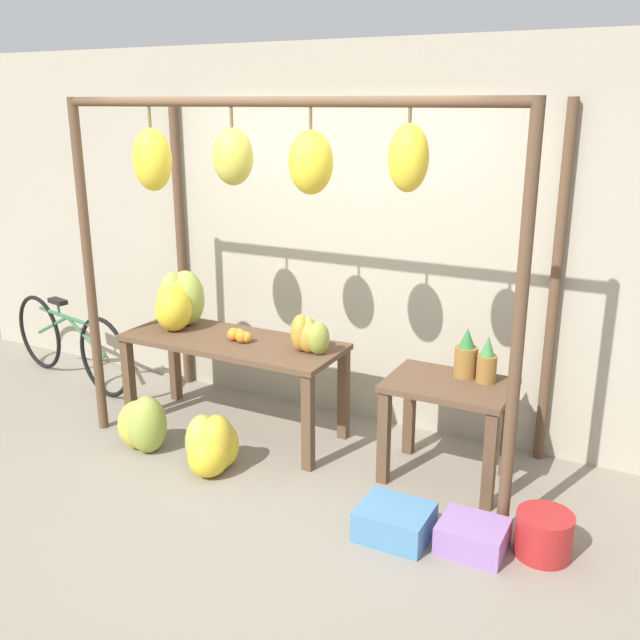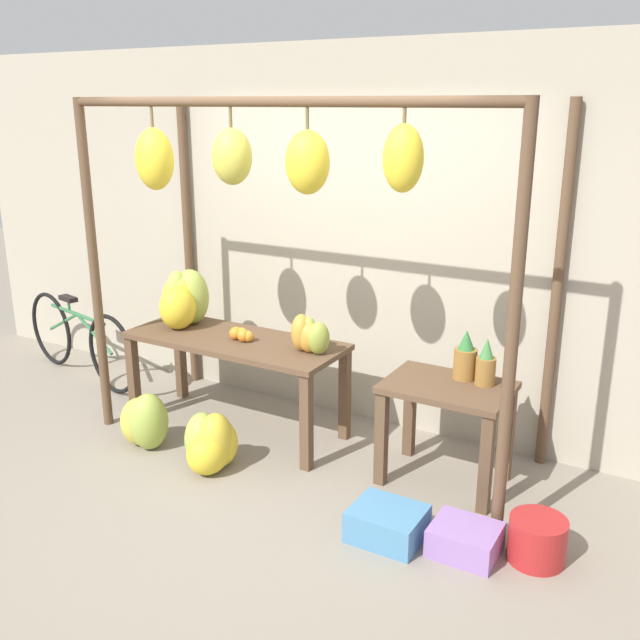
{
  "view_description": "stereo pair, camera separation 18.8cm",
  "coord_description": "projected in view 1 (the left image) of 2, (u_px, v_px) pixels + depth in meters",
  "views": [
    {
      "loc": [
        2.24,
        -3.28,
        2.38
      ],
      "look_at": [
        0.12,
        0.78,
        0.98
      ],
      "focal_mm": 40.0,
      "sensor_mm": 36.0,
      "label": 1
    },
    {
      "loc": [
        2.41,
        -3.19,
        2.38
      ],
      "look_at": [
        0.12,
        0.78,
        0.98
      ],
      "focal_mm": 40.0,
      "sensor_mm": 36.0,
      "label": 2
    }
  ],
  "objects": [
    {
      "name": "banana_pile_ground_left",
      "position": [
        143.0,
        425.0,
        5.03
      ],
      "size": [
        0.47,
        0.38,
        0.42
      ],
      "color": "#9EB247",
      "rests_on": "ground_plane"
    },
    {
      "name": "blue_bucket",
      "position": [
        544.0,
        534.0,
        3.88
      ],
      "size": [
        0.31,
        0.31,
        0.25
      ],
      "color": "#AD2323",
      "rests_on": "ground_plane"
    },
    {
      "name": "ground_plane",
      "position": [
        245.0,
        498.0,
        4.47
      ],
      "size": [
        20.0,
        20.0,
        0.0
      ],
      "primitive_type": "plane",
      "color": "gray"
    },
    {
      "name": "orange_pile",
      "position": [
        238.0,
        335.0,
        5.13
      ],
      "size": [
        0.2,
        0.13,
        0.09
      ],
      "color": "orange",
      "rests_on": "display_table_main"
    },
    {
      "name": "banana_pile_ground_right",
      "position": [
        212.0,
        446.0,
        4.76
      ],
      "size": [
        0.43,
        0.46,
        0.4
      ],
      "color": "gold",
      "rests_on": "ground_plane"
    },
    {
      "name": "parked_bicycle",
      "position": [
        70.0,
        342.0,
        6.25
      ],
      "size": [
        1.7,
        0.42,
        0.73
      ],
      "color": "black",
      "rests_on": "ground_plane"
    },
    {
      "name": "fruit_crate_white",
      "position": [
        395.0,
        522.0,
        4.05
      ],
      "size": [
        0.4,
        0.34,
        0.18
      ],
      "color": "#4C84B2",
      "rests_on": "ground_plane"
    },
    {
      "name": "banana_pile_on_table",
      "position": [
        178.0,
        302.0,
        5.42
      ],
      "size": [
        0.43,
        0.5,
        0.43
      ],
      "color": "yellow",
      "rests_on": "display_table_main"
    },
    {
      "name": "stall_awning",
      "position": [
        278.0,
        200.0,
        4.41
      ],
      "size": [
        3.11,
        1.2,
        2.41
      ],
      "color": "brown",
      "rests_on": "ground_plane"
    },
    {
      "name": "display_table_main",
      "position": [
        233.0,
        353.0,
        5.22
      ],
      "size": [
        1.65,
        0.64,
        0.73
      ],
      "color": "brown",
      "rests_on": "ground_plane"
    },
    {
      "name": "pineapple_cluster",
      "position": [
        474.0,
        359.0,
        4.54
      ],
      "size": [
        0.28,
        0.17,
        0.33
      ],
      "color": "olive",
      "rests_on": "display_table_side"
    },
    {
      "name": "shop_wall_back",
      "position": [
        349.0,
        239.0,
        5.33
      ],
      "size": [
        8.0,
        0.08,
        2.8
      ],
      "color": "#B2A893",
      "rests_on": "ground_plane"
    },
    {
      "name": "papaya_pile",
      "position": [
        308.0,
        336.0,
        4.89
      ],
      "size": [
        0.35,
        0.22,
        0.26
      ],
      "color": "#93A33D",
      "rests_on": "display_table_main"
    },
    {
      "name": "fruit_crate_purple",
      "position": [
        473.0,
        536.0,
        3.94
      ],
      "size": [
        0.36,
        0.31,
        0.17
      ],
      "color": "#9970B7",
      "rests_on": "ground_plane"
    },
    {
      "name": "display_table_side",
      "position": [
        448.0,
        406.0,
        4.56
      ],
      "size": [
        0.79,
        0.56,
        0.68
      ],
      "color": "brown",
      "rests_on": "ground_plane"
    }
  ]
}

